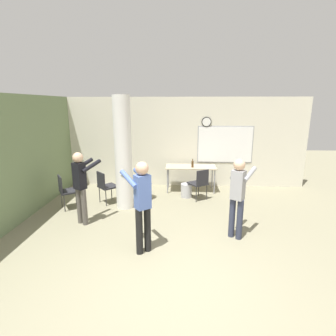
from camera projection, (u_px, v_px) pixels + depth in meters
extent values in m
plane|color=gray|center=(172.00, 291.00, 3.72)|extent=(24.00, 24.00, 0.00)
cube|color=#6B7F56|center=(23.00, 157.00, 5.98)|extent=(0.12, 7.00, 2.80)
cube|color=beige|center=(178.00, 142.00, 8.30)|extent=(8.00, 0.12, 2.80)
cylinder|color=black|center=(207.00, 122.00, 8.03)|extent=(0.30, 0.03, 0.30)
cylinder|color=white|center=(207.00, 122.00, 8.02)|extent=(0.25, 0.01, 0.25)
cube|color=#99999E|center=(225.00, 145.00, 8.18)|extent=(1.72, 0.01, 1.16)
cube|color=white|center=(225.00, 145.00, 8.17)|extent=(1.66, 0.02, 1.10)
cylinder|color=white|center=(123.00, 153.00, 6.44)|extent=(0.43, 0.43, 2.80)
cube|color=tan|center=(191.00, 167.00, 7.87)|extent=(1.50, 0.69, 0.03)
cylinder|color=gray|center=(168.00, 181.00, 7.72)|extent=(0.04, 0.04, 0.73)
cylinder|color=gray|center=(214.00, 182.00, 7.65)|extent=(0.04, 0.04, 0.73)
cylinder|color=gray|center=(168.00, 176.00, 8.27)|extent=(0.04, 0.04, 0.73)
cylinder|color=gray|center=(212.00, 177.00, 8.21)|extent=(0.04, 0.04, 0.73)
cylinder|color=#4C3319|center=(193.00, 164.00, 7.72)|extent=(0.07, 0.07, 0.18)
cylinder|color=#4C3319|center=(193.00, 160.00, 7.69)|extent=(0.03, 0.03, 0.08)
cylinder|color=#B2B2B7|center=(186.00, 190.00, 7.44)|extent=(0.31, 0.31, 0.39)
cube|color=#232328|center=(70.00, 191.00, 6.59)|extent=(0.61, 0.61, 0.04)
cube|color=#232328|center=(60.00, 184.00, 6.44)|extent=(0.25, 0.34, 0.40)
cylinder|color=#333333|center=(79.00, 201.00, 6.60)|extent=(0.02, 0.02, 0.43)
cylinder|color=#333333|center=(76.00, 196.00, 6.89)|extent=(0.02, 0.02, 0.43)
cylinder|color=#333333|center=(64.00, 203.00, 6.41)|extent=(0.02, 0.02, 0.43)
cylinder|color=#333333|center=(62.00, 199.00, 6.71)|extent=(0.02, 0.02, 0.43)
cube|color=#232328|center=(108.00, 186.00, 6.96)|extent=(0.62, 0.62, 0.04)
cube|color=#232328|center=(101.00, 180.00, 6.78)|extent=(0.30, 0.31, 0.40)
cylinder|color=#333333|center=(118.00, 195.00, 7.00)|extent=(0.02, 0.02, 0.43)
cylinder|color=#333333|center=(112.00, 192.00, 7.26)|extent=(0.02, 0.02, 0.43)
cylinder|color=#333333|center=(106.00, 198.00, 6.77)|extent=(0.02, 0.02, 0.43)
cylinder|color=#333333|center=(100.00, 195.00, 7.03)|extent=(0.02, 0.02, 0.43)
cube|color=#232328|center=(198.00, 183.00, 7.23)|extent=(0.61, 0.61, 0.04)
cube|color=#232328|center=(203.00, 177.00, 7.01)|extent=(0.34, 0.25, 0.40)
cylinder|color=#333333|center=(199.00, 189.00, 7.53)|extent=(0.02, 0.02, 0.43)
cylinder|color=#333333|center=(188.00, 191.00, 7.35)|extent=(0.02, 0.02, 0.43)
cylinder|color=#333333|center=(207.00, 192.00, 7.23)|extent=(0.02, 0.02, 0.43)
cylinder|color=#333333|center=(196.00, 194.00, 7.05)|extent=(0.02, 0.02, 0.43)
cylinder|color=black|center=(147.00, 229.00, 4.65)|extent=(0.12, 0.12, 0.84)
cylinder|color=black|center=(139.00, 232.00, 4.56)|extent=(0.12, 0.12, 0.84)
cube|color=#4C66AD|center=(143.00, 192.00, 4.44)|extent=(0.31, 0.30, 0.59)
sphere|color=tan|center=(142.00, 168.00, 4.34)|extent=(0.23, 0.23, 0.23)
cylinder|color=#4C66AD|center=(142.00, 177.00, 4.66)|extent=(0.39, 0.47, 0.24)
cylinder|color=#4C66AD|center=(129.00, 179.00, 4.50)|extent=(0.39, 0.47, 0.24)
cube|color=white|center=(123.00, 176.00, 4.69)|extent=(0.11, 0.12, 0.04)
cylinder|color=#514C47|center=(84.00, 207.00, 5.68)|extent=(0.12, 0.12, 0.81)
cylinder|color=#514C47|center=(79.00, 206.00, 5.77)|extent=(0.12, 0.12, 0.81)
cube|color=black|center=(79.00, 176.00, 5.56)|extent=(0.30, 0.28, 0.57)
sphere|color=#D8AD8C|center=(78.00, 158.00, 5.47)|extent=(0.22, 0.22, 0.22)
cylinder|color=black|center=(91.00, 166.00, 5.64)|extent=(0.33, 0.48, 0.23)
cylinder|color=black|center=(83.00, 165.00, 5.77)|extent=(0.33, 0.48, 0.23)
cylinder|color=#2D3347|center=(240.00, 220.00, 5.07)|extent=(0.12, 0.12, 0.81)
cylinder|color=#2D3347|center=(232.00, 218.00, 5.16)|extent=(0.12, 0.12, 0.81)
cube|color=#99999E|center=(238.00, 185.00, 4.95)|extent=(0.30, 0.29, 0.57)
sphere|color=#D8AD8C|center=(239.00, 165.00, 4.86)|extent=(0.22, 0.22, 0.22)
cylinder|color=#99999E|center=(250.00, 174.00, 5.01)|extent=(0.36, 0.46, 0.23)
cylinder|color=#99999E|center=(237.00, 172.00, 5.16)|extent=(0.36, 0.46, 0.23)
cube|color=white|center=(242.00, 170.00, 5.34)|extent=(0.10, 0.13, 0.04)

